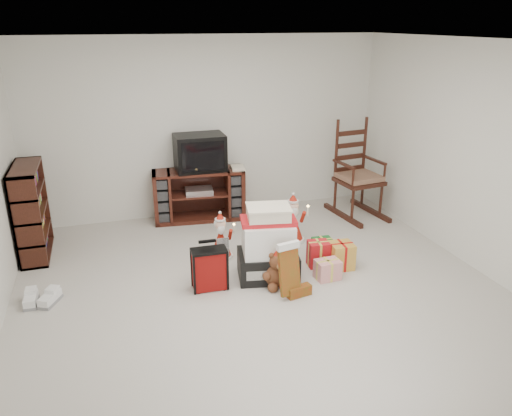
{
  "coord_description": "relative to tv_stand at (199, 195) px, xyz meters",
  "views": [
    {
      "loc": [
        -1.41,
        -4.34,
        2.67
      ],
      "look_at": [
        0.12,
        0.6,
        0.72
      ],
      "focal_mm": 35.0,
      "sensor_mm": 36.0,
      "label": 1
    }
  ],
  "objects": [
    {
      "name": "gift_pile",
      "position": [
        0.38,
        -1.93,
        -0.0
      ],
      "size": [
        0.72,
        0.58,
        0.81
      ],
      "rotation": [
        0.0,
        0.0,
        -0.19
      ],
      "color": "black",
      "rests_on": "floor"
    },
    {
      "name": "red_suitcase",
      "position": [
        -0.29,
        -2.0,
        -0.13
      ],
      "size": [
        0.35,
        0.2,
        0.53
      ],
      "rotation": [
        0.0,
        0.0,
        -0.03
      ],
      "color": "maroon",
      "rests_on": "floor"
    },
    {
      "name": "gift_cluster",
      "position": [
        1.11,
        -1.89,
        -0.24
      ],
      "size": [
        0.51,
        0.78,
        0.23
      ],
      "color": "red",
      "rests_on": "floor"
    },
    {
      "name": "santa_figurine",
      "position": [
        0.98,
        -1.12,
        -0.11
      ],
      "size": [
        0.31,
        0.3,
        0.64
      ],
      "color": "#A61F11",
      "rests_on": "floor"
    },
    {
      "name": "rocking_chair",
      "position": [
        2.21,
        -0.47,
        0.13
      ],
      "size": [
        0.69,
        1.01,
        1.43
      ],
      "rotation": [
        0.0,
        0.0,
        0.12
      ],
      "color": "#3E1811",
      "rests_on": "floor"
    },
    {
      "name": "mrs_claus_figurine",
      "position": [
        -0.0,
        -1.31,
        -0.14
      ],
      "size": [
        0.28,
        0.27,
        0.58
      ],
      "color": "#A61F11",
      "rests_on": "floor"
    },
    {
      "name": "room",
      "position": [
        0.21,
        -2.24,
        0.89
      ],
      "size": [
        5.01,
        5.01,
        2.51
      ],
      "color": "beige",
      "rests_on": "ground"
    },
    {
      "name": "stocking",
      "position": [
        0.45,
        -2.4,
        -0.06
      ],
      "size": [
        0.3,
        0.17,
        0.61
      ],
      "primitive_type": null,
      "rotation": [
        0.0,
        0.0,
        0.2
      ],
      "color": "#0B6A1A",
      "rests_on": "floor"
    },
    {
      "name": "sneaker_pair",
      "position": [
        -1.98,
        -1.79,
        -0.31
      ],
      "size": [
        0.37,
        0.31,
        0.1
      ],
      "rotation": [
        0.0,
        0.0,
        -0.2
      ],
      "color": "white",
      "rests_on": "floor"
    },
    {
      "name": "bookshelf",
      "position": [
        -2.11,
        -0.54,
        0.17
      ],
      "size": [
        0.3,
        0.9,
        1.1
      ],
      "color": "#3E1811",
      "rests_on": "floor"
    },
    {
      "name": "tv_stand",
      "position": [
        0.0,
        0.0,
        0.0
      ],
      "size": [
        1.3,
        0.58,
        0.72
      ],
      "rotation": [
        0.0,
        0.0,
        -0.11
      ],
      "color": "#421B12",
      "rests_on": "floor"
    },
    {
      "name": "teddy_bear",
      "position": [
        0.4,
        -2.15,
        -0.19
      ],
      "size": [
        0.26,
        0.23,
        0.39
      ],
      "color": "brown",
      "rests_on": "floor"
    },
    {
      "name": "crt_television",
      "position": [
        0.04,
        0.01,
        0.61
      ],
      "size": [
        0.68,
        0.49,
        0.5
      ],
      "rotation": [
        0.0,
        0.0,
        -0.01
      ],
      "color": "black",
      "rests_on": "tv_stand"
    }
  ]
}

